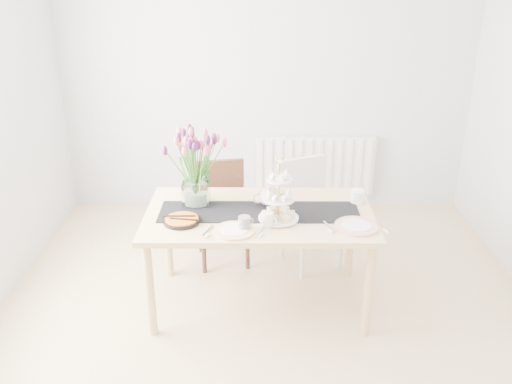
{
  "coord_description": "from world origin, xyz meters",
  "views": [
    {
      "loc": [
        -0.07,
        -2.98,
        2.39
      ],
      "look_at": [
        -0.09,
        0.4,
        0.93
      ],
      "focal_mm": 38.0,
      "sensor_mm": 36.0,
      "label": 1
    }
  ],
  "objects_px": {
    "cream_jug": "(357,196)",
    "tart_tin": "(182,220)",
    "chair_white": "(308,204)",
    "tulip_vase": "(195,156)",
    "cake_stand": "(279,204)",
    "plate_right": "(356,226)",
    "dining_table": "(259,222)",
    "radiator": "(315,166)",
    "teapot": "(269,197)",
    "mug_white": "(267,219)",
    "chair_brown": "(221,204)",
    "plate_left": "(234,231)",
    "mug_grey": "(244,223)"
  },
  "relations": [
    {
      "from": "chair_brown",
      "to": "tulip_vase",
      "type": "xyz_separation_m",
      "value": [
        -0.14,
        -0.57,
        0.63
      ]
    },
    {
      "from": "dining_table",
      "to": "cake_stand",
      "type": "distance_m",
      "value": 0.26
    },
    {
      "from": "tart_tin",
      "to": "plate_left",
      "type": "distance_m",
      "value": 0.38
    },
    {
      "from": "chair_white",
      "to": "tart_tin",
      "type": "height_order",
      "value": "chair_white"
    },
    {
      "from": "teapot",
      "to": "mug_white",
      "type": "height_order",
      "value": "teapot"
    },
    {
      "from": "mug_grey",
      "to": "plate_left",
      "type": "relative_size",
      "value": 0.35
    },
    {
      "from": "radiator",
      "to": "tart_tin",
      "type": "bearing_deg",
      "value": -119.91
    },
    {
      "from": "tart_tin",
      "to": "plate_left",
      "type": "height_order",
      "value": "tart_tin"
    },
    {
      "from": "chair_brown",
      "to": "cake_stand",
      "type": "height_order",
      "value": "cake_stand"
    },
    {
      "from": "chair_brown",
      "to": "tart_tin",
      "type": "distance_m",
      "value": 0.93
    },
    {
      "from": "chair_white",
      "to": "cream_jug",
      "type": "relative_size",
      "value": 8.98
    },
    {
      "from": "plate_left",
      "to": "tart_tin",
      "type": "bearing_deg",
      "value": 159.44
    },
    {
      "from": "cake_stand",
      "to": "plate_right",
      "type": "height_order",
      "value": "cake_stand"
    },
    {
      "from": "chair_brown",
      "to": "tulip_vase",
      "type": "relative_size",
      "value": 1.25
    },
    {
      "from": "chair_white",
      "to": "tart_tin",
      "type": "relative_size",
      "value": 3.53
    },
    {
      "from": "radiator",
      "to": "cream_jug",
      "type": "xyz_separation_m",
      "value": [
        0.14,
        -1.57,
        0.35
      ]
    },
    {
      "from": "radiator",
      "to": "chair_brown",
      "type": "height_order",
      "value": "chair_brown"
    },
    {
      "from": "teapot",
      "to": "mug_grey",
      "type": "xyz_separation_m",
      "value": [
        -0.17,
        -0.37,
        -0.02
      ]
    },
    {
      "from": "dining_table",
      "to": "chair_white",
      "type": "distance_m",
      "value": 0.78
    },
    {
      "from": "cream_jug",
      "to": "tart_tin",
      "type": "bearing_deg",
      "value": -169.2
    },
    {
      "from": "chair_brown",
      "to": "mug_grey",
      "type": "bearing_deg",
      "value": -87.49
    },
    {
      "from": "cream_jug",
      "to": "plate_left",
      "type": "distance_m",
      "value": 0.99
    },
    {
      "from": "cream_jug",
      "to": "mug_grey",
      "type": "height_order",
      "value": "cream_jug"
    },
    {
      "from": "chair_white",
      "to": "tulip_vase",
      "type": "distance_m",
      "value": 1.17
    },
    {
      "from": "cake_stand",
      "to": "plate_left",
      "type": "distance_m",
      "value": 0.36
    },
    {
      "from": "tulip_vase",
      "to": "teapot",
      "type": "bearing_deg",
      "value": -3.55
    },
    {
      "from": "chair_white",
      "to": "mug_white",
      "type": "height_order",
      "value": "chair_white"
    },
    {
      "from": "tulip_vase",
      "to": "cake_stand",
      "type": "distance_m",
      "value": 0.69
    },
    {
      "from": "dining_table",
      "to": "plate_left",
      "type": "xyz_separation_m",
      "value": [
        -0.17,
        -0.29,
        0.08
      ]
    },
    {
      "from": "cake_stand",
      "to": "tart_tin",
      "type": "height_order",
      "value": "cake_stand"
    },
    {
      "from": "dining_table",
      "to": "tulip_vase",
      "type": "height_order",
      "value": "tulip_vase"
    },
    {
      "from": "radiator",
      "to": "chair_white",
      "type": "xyz_separation_m",
      "value": [
        -0.16,
        -1.08,
        0.07
      ]
    },
    {
      "from": "chair_brown",
      "to": "plate_left",
      "type": "relative_size",
      "value": 3.1
    },
    {
      "from": "cream_jug",
      "to": "tart_tin",
      "type": "relative_size",
      "value": 0.39
    },
    {
      "from": "dining_table",
      "to": "tart_tin",
      "type": "distance_m",
      "value": 0.56
    },
    {
      "from": "radiator",
      "to": "teapot",
      "type": "xyz_separation_m",
      "value": [
        -0.5,
        -1.63,
        0.37
      ]
    },
    {
      "from": "dining_table",
      "to": "tulip_vase",
      "type": "xyz_separation_m",
      "value": [
        -0.45,
        0.14,
        0.45
      ]
    },
    {
      "from": "teapot",
      "to": "mug_grey",
      "type": "height_order",
      "value": "teapot"
    },
    {
      "from": "chair_white",
      "to": "mug_grey",
      "type": "xyz_separation_m",
      "value": [
        -0.5,
        -0.92,
        0.28
      ]
    },
    {
      "from": "radiator",
      "to": "cream_jug",
      "type": "distance_m",
      "value": 1.61
    },
    {
      "from": "chair_white",
      "to": "tart_tin",
      "type": "distance_m",
      "value": 1.26
    },
    {
      "from": "teapot",
      "to": "tart_tin",
      "type": "relative_size",
      "value": 0.9
    },
    {
      "from": "radiator",
      "to": "mug_white",
      "type": "height_order",
      "value": "mug_white"
    },
    {
      "from": "tart_tin",
      "to": "dining_table",
      "type": "bearing_deg",
      "value": 17.02
    },
    {
      "from": "radiator",
      "to": "tulip_vase",
      "type": "distance_m",
      "value": 2.01
    },
    {
      "from": "tulip_vase",
      "to": "tart_tin",
      "type": "height_order",
      "value": "tulip_vase"
    },
    {
      "from": "cake_stand",
      "to": "teapot",
      "type": "relative_size",
      "value": 1.8
    },
    {
      "from": "teapot",
      "to": "plate_right",
      "type": "distance_m",
      "value": 0.67
    },
    {
      "from": "mug_white",
      "to": "mug_grey",
      "type": "bearing_deg",
      "value": -131.25
    },
    {
      "from": "teapot",
      "to": "plate_right",
      "type": "bearing_deg",
      "value": -41.58
    }
  ]
}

